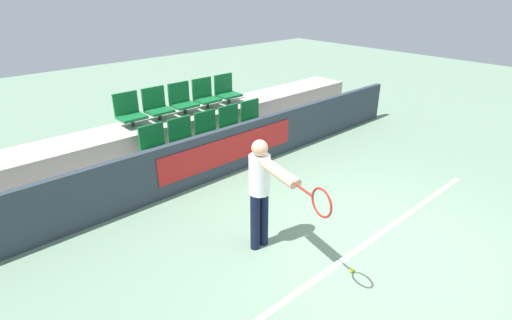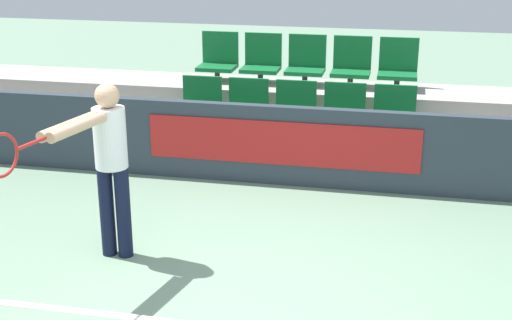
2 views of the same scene
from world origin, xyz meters
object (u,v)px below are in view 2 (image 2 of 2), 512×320
(stadium_chair_2, at_px, (295,111))
(stadium_chair_7, at_px, (306,63))
(stadium_chair_0, at_px, (200,106))
(tennis_player, at_px, (105,156))
(stadium_chair_5, at_px, (219,59))
(stadium_chair_9, at_px, (398,66))
(stadium_chair_4, at_px, (394,116))
(stadium_chair_8, at_px, (351,64))
(stadium_chair_3, at_px, (344,114))
(stadium_chair_1, at_px, (247,108))
(stadium_chair_6, at_px, (262,61))

(stadium_chair_2, relative_size, stadium_chair_7, 1.00)
(stadium_chair_0, bearing_deg, tennis_player, -90.28)
(stadium_chair_0, height_order, stadium_chair_5, stadium_chair_5)
(stadium_chair_9, height_order, tennis_player, tennis_player)
(stadium_chair_0, height_order, stadium_chair_4, same)
(tennis_player, bearing_deg, stadium_chair_0, 102.23)
(stadium_chair_9, xyz_separation_m, tennis_player, (-2.35, -3.73, -0.13))
(stadium_chair_8, bearing_deg, stadium_chair_2, -122.88)
(stadium_chair_7, height_order, stadium_chair_8, same)
(stadium_chair_0, bearing_deg, stadium_chair_8, 27.28)
(stadium_chair_8, xyz_separation_m, stadium_chair_9, (0.58, 0.00, 0.00))
(stadium_chair_3, bearing_deg, stadium_chair_1, 180.00)
(stadium_chair_2, height_order, stadium_chair_4, same)
(stadium_chair_7, xyz_separation_m, tennis_player, (-1.18, -3.73, -0.13))
(stadium_chair_2, distance_m, stadium_chair_8, 1.15)
(stadium_chair_0, relative_size, stadium_chair_4, 1.00)
(stadium_chair_3, bearing_deg, stadium_chair_7, 122.88)
(stadium_chair_2, height_order, stadium_chair_9, stadium_chair_9)
(stadium_chair_0, bearing_deg, stadium_chair_3, 0.00)
(stadium_chair_2, height_order, stadium_chair_5, stadium_chair_5)
(stadium_chair_4, xyz_separation_m, stadium_chair_9, (0.00, 0.90, 0.41))
(stadium_chair_3, relative_size, stadium_chair_9, 1.00)
(stadium_chair_0, height_order, tennis_player, tennis_player)
(stadium_chair_5, relative_size, stadium_chair_7, 1.00)
(stadium_chair_6, bearing_deg, stadium_chair_0, -122.88)
(stadium_chair_5, bearing_deg, stadium_chair_7, 0.00)
(stadium_chair_6, relative_size, tennis_player, 0.40)
(stadium_chair_8, bearing_deg, tennis_player, -115.35)
(stadium_chair_9, bearing_deg, stadium_chair_2, -142.28)
(stadium_chair_1, xyz_separation_m, tennis_player, (-0.60, -2.82, 0.28))
(stadium_chair_0, xyz_separation_m, stadium_chair_5, (0.00, 0.90, 0.41))
(stadium_chair_1, xyz_separation_m, stadium_chair_5, (-0.58, 0.90, 0.41))
(stadium_chair_5, xyz_separation_m, stadium_chair_7, (1.17, 0.00, 0.00))
(tennis_player, bearing_deg, stadium_chair_8, 77.17)
(stadium_chair_6, bearing_deg, tennis_player, -99.11)
(stadium_chair_2, bearing_deg, stadium_chair_8, 57.12)
(stadium_chair_0, bearing_deg, stadium_chair_9, 21.14)
(stadium_chair_0, distance_m, stadium_chair_2, 1.17)
(stadium_chair_3, height_order, tennis_player, tennis_player)
(stadium_chair_1, bearing_deg, stadium_chair_0, 180.00)
(stadium_chair_0, xyz_separation_m, stadium_chair_6, (0.58, 0.90, 0.41))
(stadium_chair_2, bearing_deg, stadium_chair_4, 0.00)
(stadium_chair_4, distance_m, tennis_player, 3.68)
(stadium_chair_2, bearing_deg, stadium_chair_0, 180.00)
(stadium_chair_3, distance_m, tennis_player, 3.34)
(stadium_chair_7, bearing_deg, stadium_chair_4, -37.72)
(stadium_chair_0, distance_m, stadium_chair_1, 0.58)
(stadium_chair_9, bearing_deg, tennis_player, -122.23)
(stadium_chair_8, distance_m, stadium_chair_9, 0.58)
(stadium_chair_2, relative_size, stadium_chair_4, 1.00)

